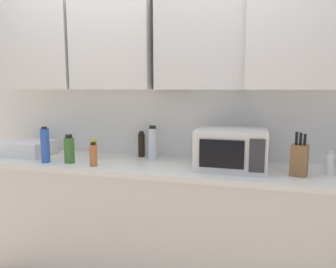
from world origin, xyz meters
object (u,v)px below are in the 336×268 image
(knife_block, at_px, (299,159))
(bottle_green_oil, at_px, (69,150))
(bottle_white_jar, at_px, (330,164))
(bottle_clear_tall, at_px, (153,143))
(bottle_soy_dark, at_px, (142,145))
(bottle_yellow_mustard, at_px, (94,149))
(microwave, at_px, (231,149))
(bottle_spice_jar, at_px, (93,155))
(dish_rack, at_px, (28,148))
(bottle_blue_cleaner, at_px, (45,145))

(knife_block, distance_m, bottle_green_oil, 1.63)
(knife_block, xyz_separation_m, bottle_white_jar, (0.20, 0.06, -0.03))
(knife_block, bearing_deg, bottle_clear_tall, 168.95)
(bottle_soy_dark, bearing_deg, bottle_yellow_mustard, -156.74)
(microwave, bearing_deg, bottle_spice_jar, -169.72)
(dish_rack, xyz_separation_m, bottle_spice_jar, (0.72, -0.19, 0.02))
(bottle_green_oil, bearing_deg, knife_block, 2.84)
(dish_rack, distance_m, bottle_clear_tall, 1.07)
(dish_rack, bearing_deg, bottle_spice_jar, -15.04)
(microwave, distance_m, bottle_clear_tall, 0.65)
(microwave, height_order, bottle_white_jar, microwave)
(bottle_soy_dark, relative_size, bottle_spice_jar, 1.21)
(bottle_yellow_mustard, xyz_separation_m, bottle_blue_cleaner, (-0.28, -0.24, 0.06))
(bottle_green_oil, bearing_deg, bottle_yellow_mustard, 64.91)
(dish_rack, bearing_deg, bottle_green_oil, -16.78)
(knife_block, bearing_deg, bottle_spice_jar, -174.92)
(bottle_spice_jar, bearing_deg, dish_rack, 164.96)
(bottle_blue_cleaner, xyz_separation_m, bottle_clear_tall, (0.75, 0.32, -0.00))
(bottle_yellow_mustard, distance_m, bottle_clear_tall, 0.48)
(bottle_clear_tall, bearing_deg, microwave, -14.10)
(bottle_soy_dark, distance_m, bottle_white_jar, 1.39)
(bottle_yellow_mustard, bearing_deg, dish_rack, -174.65)
(bottle_clear_tall, distance_m, bottle_white_jar, 1.27)
(bottle_green_oil, bearing_deg, bottle_soy_dark, 38.34)
(knife_block, bearing_deg, bottle_yellow_mustard, 175.45)
(bottle_yellow_mustard, xyz_separation_m, bottle_green_oil, (-0.10, -0.20, 0.03))
(bottle_yellow_mustard, distance_m, bottle_green_oil, 0.23)
(microwave, height_order, bottle_clear_tall, microwave)
(bottle_clear_tall, bearing_deg, bottle_spice_jar, -135.87)
(knife_block, bearing_deg, bottle_white_jar, 17.97)
(bottle_yellow_mustard, distance_m, bottle_soy_dark, 0.39)
(bottle_blue_cleaner, xyz_separation_m, bottle_spice_jar, (0.41, -0.01, -0.05))
(bottle_blue_cleaner, relative_size, bottle_clear_tall, 1.02)
(bottle_yellow_mustard, height_order, bottle_white_jar, bottle_white_jar)
(knife_block, xyz_separation_m, bottle_clear_tall, (-1.06, 0.21, 0.03))
(bottle_yellow_mustard, relative_size, bottle_spice_jar, 0.91)
(bottle_blue_cleaner, relative_size, bottle_soy_dark, 1.29)
(dish_rack, distance_m, bottle_green_oil, 0.51)
(microwave, distance_m, knife_block, 0.44)
(microwave, relative_size, bottle_clear_tall, 1.79)
(bottle_blue_cleaner, bearing_deg, bottle_soy_dark, 31.76)
(bottle_clear_tall, bearing_deg, bottle_yellow_mustard, -169.74)
(knife_block, distance_m, bottle_yellow_mustard, 1.54)
(knife_block, bearing_deg, microwave, 173.42)
(bottle_clear_tall, bearing_deg, bottle_blue_cleaner, -156.61)
(knife_block, height_order, bottle_white_jar, knife_block)
(bottle_clear_tall, relative_size, bottle_white_jar, 1.66)
(dish_rack, distance_m, bottle_spice_jar, 0.74)
(bottle_white_jar, bearing_deg, bottle_clear_tall, 173.47)
(microwave, relative_size, bottle_white_jar, 2.97)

